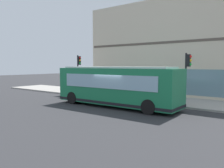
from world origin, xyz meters
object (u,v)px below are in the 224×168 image
object	(u,v)px
traffic_light_near_corner	(187,69)
fire_hydrant	(142,96)
pedestrian_near_building_entrance	(163,89)
pedestrian_by_light_pole	(93,82)
traffic_light_down_block	(79,67)
city_bus_nearside	(116,86)

from	to	relation	value
traffic_light_near_corner	fire_hydrant	xyz separation A→B (m)	(0.69, 4.19, -2.38)
traffic_light_near_corner	fire_hydrant	world-z (taller)	traffic_light_near_corner
pedestrian_near_building_entrance	pedestrian_by_light_pole	xyz separation A→B (m)	(2.26, 10.26, 0.09)
traffic_light_down_block	city_bus_nearside	bearing A→B (deg)	-112.60
city_bus_nearside	fire_hydrant	world-z (taller)	city_bus_nearside
traffic_light_near_corner	pedestrian_by_light_pole	xyz separation A→B (m)	(3.82, 12.92, -1.70)
traffic_light_near_corner	traffic_light_down_block	bearing A→B (deg)	88.94
traffic_light_near_corner	pedestrian_by_light_pole	bearing A→B (deg)	73.54
fire_hydrant	traffic_light_near_corner	bearing A→B (deg)	-99.38
traffic_light_down_block	fire_hydrant	bearing A→B (deg)	-86.37
pedestrian_near_building_entrance	pedestrian_by_light_pole	world-z (taller)	pedestrian_by_light_pole
fire_hydrant	city_bus_nearside	bearing A→B (deg)	174.57
traffic_light_down_block	pedestrian_by_light_pole	xyz separation A→B (m)	(3.60, 1.24, -1.79)
pedestrian_near_building_entrance	pedestrian_by_light_pole	size ratio (longest dim) A/B	0.92
pedestrian_by_light_pole	pedestrian_near_building_entrance	bearing A→B (deg)	-102.42
traffic_light_near_corner	fire_hydrant	size ratio (longest dim) A/B	5.31
fire_hydrant	pedestrian_by_light_pole	distance (m)	9.30
traffic_light_down_block	pedestrian_by_light_pole	world-z (taller)	traffic_light_down_block
traffic_light_near_corner	pedestrian_near_building_entrance	world-z (taller)	traffic_light_near_corner
traffic_light_near_corner	pedestrian_by_light_pole	distance (m)	13.58
traffic_light_near_corner	pedestrian_near_building_entrance	distance (m)	3.57
city_bus_nearside	traffic_light_near_corner	size ratio (longest dim) A/B	2.57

